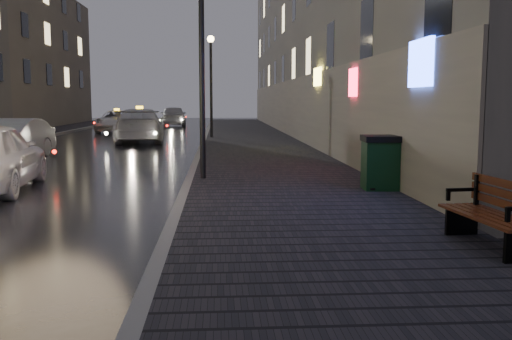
# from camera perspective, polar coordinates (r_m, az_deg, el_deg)

# --- Properties ---
(ground) EXTENTS (120.00, 120.00, 0.00)m
(ground) POSITION_cam_1_polar(r_m,az_deg,el_deg) (8.82, -18.62, -7.15)
(ground) COLOR black
(ground) RESTS_ON ground
(sidewalk) EXTENTS (4.60, 58.00, 0.15)m
(sidewalk) POSITION_cam_1_polar(r_m,az_deg,el_deg) (29.37, -0.48, 3.06)
(sidewalk) COLOR black
(sidewalk) RESTS_ON ground
(curb) EXTENTS (0.20, 58.00, 0.15)m
(curb) POSITION_cam_1_polar(r_m,az_deg,el_deg) (29.34, -5.17, 3.02)
(curb) COLOR slate
(curb) RESTS_ON ground
(sidewalk_far) EXTENTS (2.40, 58.00, 0.15)m
(sidewalk_far) POSITION_cam_1_polar(r_m,az_deg,el_deg) (31.31, -24.20, 2.69)
(sidewalk_far) COLOR black
(sidewalk_far) RESTS_ON ground
(curb_far) EXTENTS (0.20, 58.00, 0.15)m
(curb_far) POSITION_cam_1_polar(r_m,az_deg,el_deg) (30.88, -21.94, 2.74)
(curb_far) COLOR slate
(curb_far) RESTS_ON ground
(building_near) EXTENTS (1.80, 50.00, 13.00)m
(building_near) POSITION_cam_1_polar(r_m,az_deg,el_deg) (33.89, 4.70, 14.45)
(building_near) COLOR #605B54
(building_near) RESTS_ON ground
(building_far_c) EXTENTS (6.00, 22.00, 11.00)m
(building_far_c) POSITION_cam_1_polar(r_m,az_deg,el_deg) (49.94, -22.46, 10.39)
(building_far_c) COLOR #6B6051
(building_far_c) RESTS_ON ground
(lamp_near) EXTENTS (0.36, 0.36, 5.28)m
(lamp_near) POSITION_cam_1_polar(r_m,az_deg,el_deg) (14.33, -5.46, 12.54)
(lamp_near) COLOR black
(lamp_near) RESTS_ON sidewalk
(lamp_far) EXTENTS (0.36, 0.36, 5.28)m
(lamp_far) POSITION_cam_1_polar(r_m,az_deg,el_deg) (30.29, -4.52, 9.62)
(lamp_far) COLOR black
(lamp_far) RESTS_ON sidewalk
(bench) EXTENTS (0.76, 1.80, 0.90)m
(bench) POSITION_cam_1_polar(r_m,az_deg,el_deg) (8.22, 22.81, -4.06)
(bench) COLOR black
(bench) RESTS_ON sidewalk
(trash_bin) EXTENTS (0.82, 0.82, 1.18)m
(trash_bin) POSITION_cam_1_polar(r_m,az_deg,el_deg) (12.79, 12.31, 0.79)
(trash_bin) COLOR black
(trash_bin) RESTS_ON sidewalk
(car_left_mid) EXTENTS (1.94, 4.49, 1.44)m
(car_left_mid) POSITION_cam_1_polar(r_m,az_deg,el_deg) (22.12, -23.24, 2.86)
(car_left_mid) COLOR #98989F
(car_left_mid) RESTS_ON ground
(taxi_mid) EXTENTS (2.86, 5.95, 1.67)m
(taxi_mid) POSITION_cam_1_polar(r_m,az_deg,el_deg) (29.12, -11.53, 4.38)
(taxi_mid) COLOR #BCBCC3
(taxi_mid) RESTS_ON ground
(taxi_far) EXTENTS (2.42, 5.13, 1.42)m
(taxi_far) POSITION_cam_1_polar(r_m,az_deg,el_deg) (38.97, -13.72, 4.76)
(taxi_far) COLOR silver
(taxi_far) RESTS_ON ground
(car_far) EXTENTS (2.32, 4.97, 1.64)m
(car_far) POSITION_cam_1_polar(r_m,az_deg,el_deg) (45.94, -8.26, 5.34)
(car_far) COLOR #9D9CA4
(car_far) RESTS_ON ground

